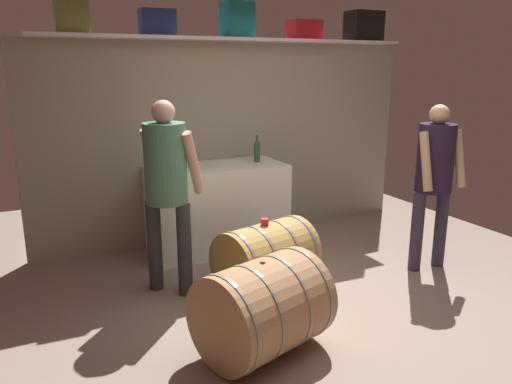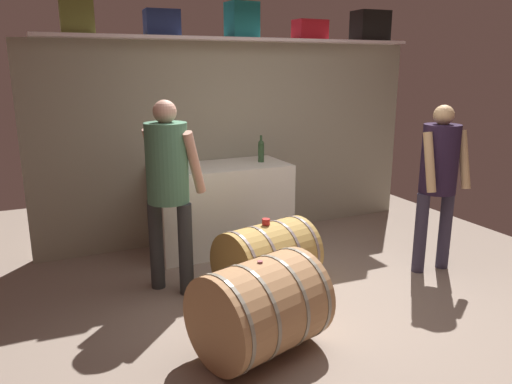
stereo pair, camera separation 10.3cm
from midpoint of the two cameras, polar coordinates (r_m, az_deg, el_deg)
name	(u,v)px [view 1 (the left image)]	position (r m, az deg, el deg)	size (l,w,h in m)	color
ground_plane	(306,287)	(4.56, 5.17, -10.89)	(5.67, 7.63, 0.02)	gray
back_wall_panel	(231,142)	(5.67, -3.38, 5.83)	(4.47, 0.10, 2.18)	gray
high_shelf_board	(236,39)	(5.47, -2.92, 17.16)	(4.12, 0.40, 0.03)	silver
toolcase_olive	(71,15)	(5.06, -21.09, 18.47)	(0.29, 0.30, 0.32)	olive
toolcase_navy	(157,23)	(5.20, -11.90, 18.58)	(0.33, 0.23, 0.25)	navy
toolcase_teal	(237,20)	(5.49, -2.76, 19.20)	(0.30, 0.26, 0.36)	#187479
toolcase_red	(305,30)	(5.87, 5.10, 18.14)	(0.36, 0.22, 0.21)	red
toolcase_black	(364,26)	(6.34, 11.84, 18.21)	(0.40, 0.29, 0.34)	black
work_cabinet	(218,207)	(5.31, -5.01, -1.78)	(1.43, 0.68, 0.91)	white
wine_bottle_clear	(183,160)	(4.80, -9.00, 3.64)	(0.07, 0.07, 0.30)	#B0C5B5
wine_bottle_green	(257,150)	(5.36, -0.44, 4.83)	(0.07, 0.07, 0.29)	#305130
wine_glass	(177,157)	(5.21, -9.67, 4.05)	(0.07, 0.07, 0.14)	white
red_funnel	(167,166)	(4.90, -10.82, 2.92)	(0.11, 0.11, 0.13)	red
wine_barrel_near	(266,257)	(4.37, 0.49, -7.50)	(0.93, 0.77, 0.61)	#A88442
wine_barrel_far	(263,308)	(3.45, -0.12, -13.20)	(0.97, 0.86, 0.67)	#9E724A
tasting_cup	(265,222)	(4.26, 0.33, -3.43)	(0.07, 0.07, 0.05)	red
winemaker_pouring	(167,178)	(4.20, -10.97, 1.61)	(0.52, 0.54, 1.67)	#2E3032
visitor_tasting	(435,171)	(4.91, 19.37, 2.35)	(0.48, 0.39, 1.59)	#302B3D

